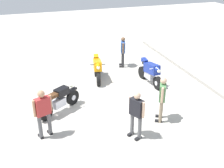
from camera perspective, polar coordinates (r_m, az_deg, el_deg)
ground_plane at (r=11.75m, az=0.44°, el=-3.35°), size 40.00×40.00×0.00m
curb_edge at (r=13.74m, az=18.94°, el=0.02°), size 14.00×0.30×0.15m
motorcycle_orange_sportbike at (r=13.42m, az=-3.06°, el=3.27°), size 1.95×0.73×1.14m
motorcycle_black_cruiser at (r=10.87m, az=-10.85°, el=-3.28°), size 1.32×1.76×1.09m
motorcycle_blue_sportbike at (r=13.11m, az=7.95°, el=2.50°), size 1.96×0.70×1.14m
person_in_black_shirt at (r=9.10m, az=5.05°, el=-5.77°), size 0.62×0.47×1.69m
person_in_red_shirt at (r=9.33m, az=-14.02°, el=-5.37°), size 0.45×0.65×1.75m
person_in_green_shirt at (r=10.11m, az=10.29°, el=-2.49°), size 0.62×0.49×1.73m
person_in_blue_shirt at (r=14.93m, az=2.25°, el=7.00°), size 0.63×0.42×1.63m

